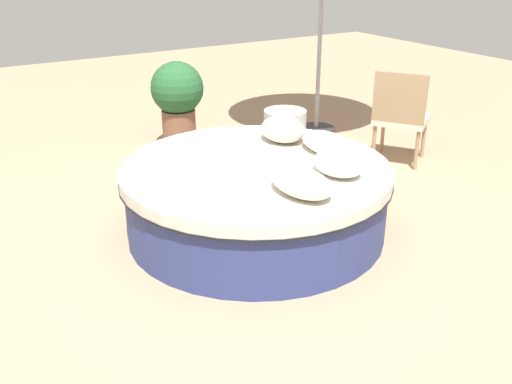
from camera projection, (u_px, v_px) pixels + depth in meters
name	position (u px, v px, depth m)	size (l,w,h in m)	color
ground_plane	(256.00, 230.00, 4.71)	(16.00, 16.00, 0.00)	#9E8466
round_bed	(256.00, 198.00, 4.60)	(2.11, 2.11, 0.57)	navy
throw_pillow_0	(301.00, 182.00, 3.96)	(0.55, 0.34, 0.16)	beige
throw_pillow_1	(338.00, 164.00, 4.28)	(0.43, 0.32, 0.17)	white
throw_pillow_2	(327.00, 143.00, 4.71)	(0.54, 0.29, 0.17)	silver
throw_pillow_3	(283.00, 129.00, 4.98)	(0.43, 0.35, 0.21)	beige
patio_chair	(400.00, 112.00, 5.90)	(0.71, 0.71, 0.98)	#997A56
planter	(178.00, 98.00, 6.36)	(0.58, 0.58, 0.97)	brown
side_table	(285.00, 133.00, 6.26)	(0.46, 0.46, 0.50)	#B7B7BC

